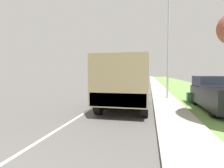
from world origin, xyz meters
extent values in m
plane|color=#565451|center=(0.00, 40.00, 0.00)|extent=(180.00, 180.00, 0.00)
cube|color=silver|center=(0.00, 40.00, 0.00)|extent=(0.12, 120.00, 0.00)
cube|color=#ADAAA3|center=(4.50, 40.00, 0.06)|extent=(1.80, 120.00, 0.12)
cube|color=#6B9347|center=(8.90, 40.00, 0.01)|extent=(7.00, 120.00, 0.02)
cube|color=#606647|center=(1.99, 12.27, 1.51)|extent=(2.59, 1.83, 1.81)
cube|color=brown|center=(1.99, 8.99, 1.78)|extent=(2.59, 4.72, 2.35)
cube|color=#606647|center=(1.99, 6.68, 0.95)|extent=(2.46, 0.10, 0.60)
cube|color=red|center=(1.02, 6.66, 1.15)|extent=(0.12, 0.06, 0.12)
cube|color=red|center=(2.96, 6.66, 1.15)|extent=(0.12, 0.06, 0.12)
cylinder|color=black|center=(0.84, 12.18, 0.57)|extent=(0.30, 1.14, 1.14)
cylinder|color=black|center=(3.13, 12.18, 0.57)|extent=(0.30, 1.14, 1.14)
cylinder|color=black|center=(0.84, 7.81, 0.57)|extent=(0.30, 1.14, 1.14)
cylinder|color=black|center=(3.13, 7.81, 0.57)|extent=(0.30, 1.14, 1.14)
cylinder|color=black|center=(0.84, 9.23, 0.57)|extent=(0.30, 1.14, 1.14)
cylinder|color=black|center=(3.13, 9.23, 0.57)|extent=(0.30, 1.14, 1.14)
cube|color=maroon|center=(-1.98, 21.99, 0.57)|extent=(1.72, 3.94, 0.78)
cube|color=black|center=(-1.98, 22.07, 1.35)|extent=(1.51, 1.77, 0.78)
cylinder|color=black|center=(-2.74, 23.25, 0.32)|extent=(0.20, 0.64, 0.64)
cylinder|color=black|center=(-1.22, 23.25, 0.32)|extent=(0.20, 0.64, 0.64)
cylinder|color=black|center=(-2.74, 20.73, 0.32)|extent=(0.20, 0.64, 0.64)
cylinder|color=black|center=(-1.22, 20.73, 0.32)|extent=(0.20, 0.64, 0.64)
cube|color=navy|center=(2.12, 32.66, 0.52)|extent=(1.83, 4.32, 0.69)
cube|color=black|center=(2.12, 32.74, 1.23)|extent=(1.61, 1.94, 0.71)
cylinder|color=black|center=(1.30, 34.04, 0.32)|extent=(0.20, 0.64, 0.64)
cylinder|color=black|center=(2.93, 34.04, 0.32)|extent=(0.20, 0.64, 0.64)
cylinder|color=black|center=(1.30, 31.27, 0.32)|extent=(0.20, 0.64, 0.64)
cylinder|color=black|center=(2.93, 31.27, 0.32)|extent=(0.20, 0.64, 0.64)
cube|color=black|center=(7.14, 10.02, 0.75)|extent=(1.95, 5.05, 1.01)
cube|color=black|center=(7.14, 11.48, 1.58)|extent=(1.80, 2.12, 0.66)
cylinder|color=black|center=(6.28, 11.68, 0.40)|extent=(0.24, 0.76, 0.76)
cylinder|color=black|center=(7.99, 11.68, 0.40)|extent=(0.24, 0.76, 0.76)
cylinder|color=black|center=(6.28, 8.35, 0.40)|extent=(0.24, 0.76, 0.76)
cylinder|color=gray|center=(4.75, 13.87, 4.19)|extent=(0.14, 0.14, 8.14)
cube|color=#3D7042|center=(6.20, 12.38, 0.37)|extent=(0.55, 0.45, 0.70)
camera|label=1|loc=(3.30, -0.58, 2.10)|focal=28.00mm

